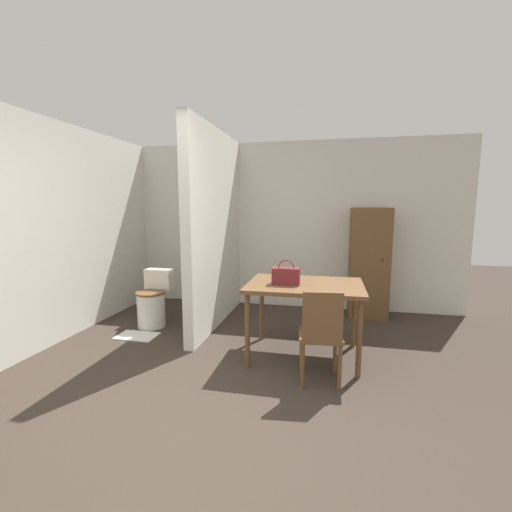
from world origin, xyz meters
The scene contains 10 objects.
ground_plane centered at (0.00, 0.00, 0.00)m, with size 16.00×16.00×0.00m, color #382D26.
wall_back centered at (0.00, 3.31, 1.25)m, with size 5.43×0.12×2.50m.
wall_left centered at (-2.28, 1.63, 1.25)m, with size 0.12×4.25×2.50m.
partition_wall centered at (-0.66, 2.29, 1.25)m, with size 0.12×1.94×2.50m.
dining_table centered at (0.55, 1.46, 0.69)m, with size 1.15×0.83×0.77m.
wooden_chair centered at (0.73, 0.93, 0.46)m, with size 0.41×0.41×0.85m.
toilet centered at (-1.44, 2.00, 0.31)m, with size 0.37×0.52×0.71m.
handbag centered at (0.37, 1.39, 0.86)m, with size 0.27×0.13×0.25m.
wooden_cabinet centered at (1.33, 3.00, 0.76)m, with size 0.52×0.50×1.53m.
bath_mat centered at (-1.44, 1.59, 0.01)m, with size 0.47×0.30×0.01m.
Camera 1 is at (0.77, -1.95, 1.54)m, focal length 24.00 mm.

